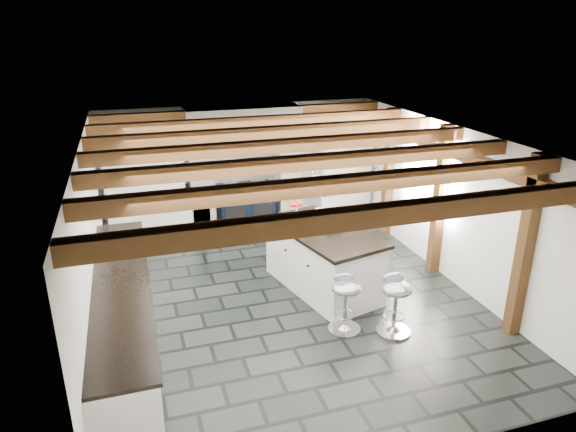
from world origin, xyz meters
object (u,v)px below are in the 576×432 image
object	(u,v)px
range_cooker	(246,207)
bar_stool_near	(396,297)
bar_stool_far	(346,296)
kitchen_island	(323,258)

from	to	relation	value
range_cooker	bar_stool_near	world-z (taller)	range_cooker
bar_stool_near	bar_stool_far	bearing A→B (deg)	167.67
range_cooker	kitchen_island	size ratio (longest dim) A/B	0.49
range_cooker	bar_stool_far	bearing A→B (deg)	-83.21
range_cooker	bar_stool_near	distance (m)	3.97
kitchen_island	bar_stool_near	world-z (taller)	kitchen_island
range_cooker	kitchen_island	xyz separation A→B (m)	(0.56, -2.49, 0.01)
bar_stool_near	range_cooker	bearing A→B (deg)	114.75
range_cooker	bar_stool_far	world-z (taller)	range_cooker
bar_stool_near	bar_stool_far	size ratio (longest dim) A/B	1.03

